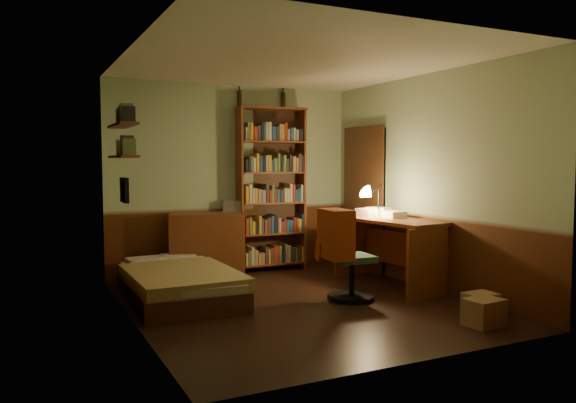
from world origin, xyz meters
name	(u,v)px	position (x,y,z in m)	size (l,w,h in m)	color
floor	(298,304)	(0.00, 0.00, -0.01)	(3.50, 4.00, 0.02)	black
ceiling	(298,61)	(0.00, 0.00, 2.61)	(3.50, 4.00, 0.02)	silver
wall_back	(233,179)	(0.00, 2.01, 1.30)	(3.50, 0.02, 2.60)	#A1B992
wall_left	(131,188)	(-1.76, 0.00, 1.30)	(0.02, 4.00, 2.60)	#A1B992
wall_right	(428,182)	(1.76, 0.00, 1.30)	(0.02, 4.00, 2.60)	#A1B992
wall_front	(419,194)	(0.00, -2.01, 1.30)	(3.50, 0.02, 2.60)	#A1B992
doorway	(365,200)	(1.72, 1.30, 1.00)	(0.06, 0.90, 2.00)	black
door_trim	(363,200)	(1.69, 1.30, 1.00)	(0.02, 0.98, 2.08)	#3C2313
bed	(178,272)	(-1.11, 0.82, 0.30)	(1.06, 1.99, 0.59)	olive
dresser	(207,245)	(-0.46, 1.76, 0.43)	(0.97, 0.49, 0.87)	brown
mini_stereo	(232,206)	(-0.06, 1.89, 0.94)	(0.26, 0.20, 0.14)	#B2B2B7
bookshelf	(271,190)	(0.51, 1.85, 1.15)	(0.99, 0.31, 2.30)	brown
bottle_left	(239,99)	(0.08, 1.96, 2.41)	(0.06, 0.06, 0.23)	black
bottle_right	(283,101)	(0.75, 1.96, 2.42)	(0.06, 0.06, 0.23)	black
desk	(386,252)	(1.38, 0.29, 0.42)	(0.66, 1.58, 0.85)	brown
paper_stack	(379,212)	(1.44, 0.55, 0.90)	(0.20, 0.28, 0.11)	silver
desk_lamp	(378,196)	(1.35, 0.44, 1.11)	(0.16, 0.16, 0.53)	black
office_chair	(352,256)	(0.62, -0.11, 0.50)	(0.50, 0.44, 1.00)	#2C543E
red_jacket	(375,187)	(0.81, -0.26, 1.27)	(0.25, 0.46, 0.55)	#A43B17
wall_shelf_lower	(123,157)	(-1.64, 1.10, 1.60)	(0.20, 0.90, 0.03)	brown
wall_shelf_upper	(123,125)	(-1.64, 1.10, 1.95)	(0.20, 0.90, 0.03)	brown
framed_picture	(124,190)	(-1.72, 0.60, 1.25)	(0.04, 0.32, 0.26)	black
cardboard_box_a	(484,312)	(1.20, -1.51, 0.13)	(0.34, 0.27, 0.26)	#94754D
cardboard_box_b	(481,304)	(1.47, -1.20, 0.11)	(0.31, 0.26, 0.22)	#94754D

